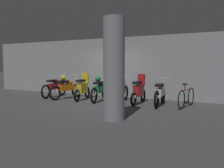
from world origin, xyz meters
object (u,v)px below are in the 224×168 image
at_px(motorbike_slot_0, 55,87).
at_px(motorbike_slot_4, 120,89).
at_px(motorbike_slot_5, 139,90).
at_px(motorbike_slot_1, 67,87).
at_px(support_pillar, 114,69).
at_px(bicycle, 186,97).
at_px(motorbike_slot_3, 100,89).
at_px(motorbike_slot_2, 83,88).
at_px(motorbike_slot_6, 160,93).

relative_size(motorbike_slot_0, motorbike_slot_4, 1.00).
distance_m(motorbike_slot_4, motorbike_slot_5, 0.86).
xyz_separation_m(motorbike_slot_4, motorbike_slot_5, (0.86, -0.05, -0.00)).
xyz_separation_m(motorbike_slot_1, motorbike_slot_4, (2.58, 0.22, 0.00)).
relative_size(motorbike_slot_4, motorbike_slot_5, 1.16).
bearing_deg(motorbike_slot_1, support_pillar, -35.67).
relative_size(motorbike_slot_1, motorbike_slot_5, 1.15).
height_order(motorbike_slot_1, motorbike_slot_5, motorbike_slot_5).
distance_m(motorbike_slot_0, bicycle, 6.12).
xyz_separation_m(motorbike_slot_3, motorbike_slot_4, (0.86, 0.18, 0.00)).
xyz_separation_m(motorbike_slot_0, motorbike_slot_4, (3.44, 0.03, 0.04)).
xyz_separation_m(motorbike_slot_2, motorbike_slot_6, (3.45, 0.11, -0.04)).
xyz_separation_m(motorbike_slot_4, support_pillar, (1.15, -2.90, 0.90)).
bearing_deg(support_pillar, motorbike_slot_6, 78.72).
relative_size(motorbike_slot_3, support_pillar, 0.68).
bearing_deg(motorbike_slot_4, motorbike_slot_5, -3.61).
distance_m(motorbike_slot_3, support_pillar, 3.50).
xyz_separation_m(motorbike_slot_2, motorbike_slot_4, (1.73, 0.18, 0.00)).
xyz_separation_m(motorbike_slot_3, support_pillar, (2.01, -2.72, 0.90)).
distance_m(bicycle, support_pillar, 3.45).
xyz_separation_m(motorbike_slot_2, motorbike_slot_5, (2.59, 0.12, 0.00)).
distance_m(motorbike_slot_4, bicycle, 2.68).
height_order(motorbike_slot_0, motorbike_slot_3, same).
bearing_deg(motorbike_slot_2, motorbike_slot_6, 1.90).
bearing_deg(motorbike_slot_6, motorbike_slot_1, -177.87).
relative_size(motorbike_slot_5, bicycle, 0.98).
distance_m(motorbike_slot_2, motorbike_slot_6, 3.45).
bearing_deg(motorbike_slot_6, motorbike_slot_5, 179.47).
bearing_deg(motorbike_slot_1, motorbike_slot_2, 3.08).
bearing_deg(motorbike_slot_4, motorbike_slot_6, -2.07).
xyz_separation_m(motorbike_slot_5, bicycle, (1.81, 0.06, -0.17)).
bearing_deg(motorbike_slot_3, motorbike_slot_5, 4.15).
relative_size(motorbike_slot_4, motorbike_slot_6, 1.00).
xyz_separation_m(motorbike_slot_1, motorbike_slot_2, (0.85, 0.05, 0.00)).
bearing_deg(motorbike_slot_3, motorbike_slot_4, 11.74).
height_order(motorbike_slot_1, motorbike_slot_6, motorbike_slot_6).
bearing_deg(motorbike_slot_1, motorbike_slot_4, 4.93).
height_order(motorbike_slot_5, support_pillar, support_pillar).
bearing_deg(motorbike_slot_0, motorbike_slot_3, -3.27).
relative_size(motorbike_slot_0, motorbike_slot_5, 1.16).
height_order(motorbike_slot_2, support_pillar, support_pillar).
bearing_deg(motorbike_slot_2, motorbike_slot_0, 175.18).
bearing_deg(motorbike_slot_6, support_pillar, -101.28).
bearing_deg(motorbike_slot_3, motorbike_slot_6, 2.59).
bearing_deg(motorbike_slot_0, motorbike_slot_1, -12.43).
distance_m(motorbike_slot_1, motorbike_slot_5, 3.44).
bearing_deg(motorbike_slot_3, motorbike_slot_2, 179.83).
relative_size(motorbike_slot_3, bicycle, 1.13).
distance_m(motorbike_slot_2, motorbike_slot_4, 1.74).
bearing_deg(motorbike_slot_5, motorbike_slot_4, 176.39).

